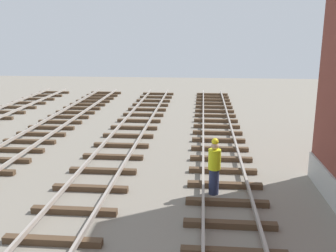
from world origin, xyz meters
TOP-DOWN VIEW (x-y plane):
  - track_worker_distant at (0.34, 8.31)m, footprint 0.40×0.40m

SIDE VIEW (x-z plane):
  - track_worker_distant at x=0.34m, z-range -0.01..1.86m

